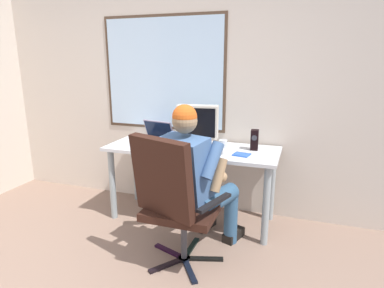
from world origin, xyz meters
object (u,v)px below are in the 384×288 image
Objects in this scene: laptop at (154,137)px; cd_case at (242,155)px; wine_glass at (223,145)px; crt_monitor at (197,123)px; desk_speaker at (254,140)px; person_seated at (195,177)px; desk at (192,158)px; office_chair at (173,196)px.

cd_case is at bearing -10.57° from laptop.
laptop reaches higher than wine_glass.
laptop is at bearing 176.58° from crt_monitor.
laptop is 2.07× the size of desk_speaker.
laptop is (-0.65, 0.62, 0.15)m from person_seated.
person_seated is 3.12× the size of crt_monitor.
laptop is at bearing 171.06° from desk.
person_seated reaches higher than crt_monitor.
wine_glass is (0.13, 0.40, 0.18)m from person_seated.
office_chair is at bearing -57.17° from laptop.
laptop is (-0.48, 0.03, -0.17)m from crt_monitor.
crt_monitor is at bearing 96.14° from office_chair.
desk_speaker is at bearing 7.12° from crt_monitor.
desk is 4.19× the size of laptop.
desk is 1.55× the size of office_chair.
wine_glass is at bearing 72.52° from office_chair.
cd_case is at bearing 13.73° from wine_glass.
laptop is at bearing 136.55° from person_seated.
cd_case is (0.37, 0.70, 0.16)m from office_chair.
person_seated reaches higher than cd_case.
desk is 0.47m from laptop.
cd_case is at bearing 62.09° from office_chair.
person_seated is at bearing 72.79° from office_chair.
office_chair is (0.14, -0.81, -0.05)m from desk.
desk_speaker is at bearing 60.56° from person_seated.
crt_monitor is (0.04, 0.04, 0.34)m from desk.
person_seated reaches higher than laptop.
office_chair is 0.94m from crt_monitor.
crt_monitor is 0.56m from desk_speaker.
wine_glass is 0.70× the size of desk_speaker.
office_chair reaches higher than wine_glass.
person_seated is 0.54m from cd_case.
cd_case is (0.16, 0.04, -0.09)m from wine_glass.
laptop is 0.81m from wine_glass.
person_seated is at bearing -107.66° from wine_glass.
desk_speaker is 1.20× the size of cd_case.
desk_speaker is (0.37, 0.65, 0.19)m from person_seated.
laptop is (-0.57, 0.88, 0.22)m from office_chair.
desk_speaker reaches higher than wine_glass.
person_seated is at bearing -73.54° from crt_monitor.
desk_speaker is at bearing 63.84° from office_chair.
cd_case reaches higher than desk.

